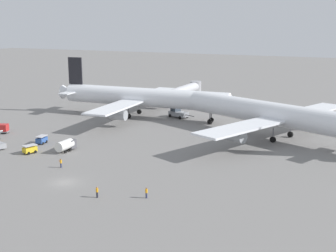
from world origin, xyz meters
TOP-DOWN VIEW (x-y plane):
  - ground_plane at (0.00, 0.00)m, footprint 600.00×600.00m
  - airliner_at_gate_left at (-13.79, 52.28)m, footprint 53.02×47.34m
  - airliner_being_pushed at (23.61, 44.40)m, footprint 49.19×48.30m
  - pushback_tug at (-4.81, 55.80)m, footprint 8.56×4.58m
  - gse_baggage_cart_near_cluster at (-19.99, 17.76)m, footprint 2.02×2.96m
  - gse_baggage_cart_trailing at (-16.99, 10.77)m, footprint 2.28×3.06m
  - gse_container_dolly_flat at (-34.82, 21.14)m, footprint 3.81×3.28m
  - gse_fuel_bowser_stubby at (-11.37, 15.17)m, footprint 2.06×4.93m
  - ground_crew_ramp_agent_by_cones at (-5.51, 6.02)m, footprint 0.46×0.36m
  - ground_crew_marshaller_foreground at (15.31, -0.23)m, footprint 0.36×0.36m
  - ground_crew_wing_walker_right at (8.56, -3.23)m, footprint 0.42×0.41m
  - jet_bridge at (-13.42, 81.38)m, footprint 4.00×23.59m

SIDE VIEW (x-z plane):
  - ground_plane at x=0.00m, z-range 0.00..0.00m
  - ground_crew_marshaller_foreground at x=15.31m, z-range 0.03..1.68m
  - gse_baggage_cart_near_cluster at x=-19.99m, z-range 0.01..1.72m
  - gse_baggage_cart_trailing at x=-16.99m, z-range 0.01..1.72m
  - ground_crew_ramp_agent_by_cones at x=-5.51m, z-range 0.04..1.73m
  - ground_crew_wing_walker_right at x=8.56m, z-range 0.04..1.76m
  - gse_container_dolly_flat at x=-34.82m, z-range 0.10..2.25m
  - pushback_tug at x=-4.81m, z-range -0.22..2.62m
  - gse_fuel_bowser_stubby at x=-11.37m, z-range 0.13..2.53m
  - jet_bridge at x=-13.42m, z-range 1.03..6.64m
  - airliner_being_pushed at x=23.61m, z-range -2.82..13.64m
  - airliner_at_gate_left at x=-13.79m, z-range -2.48..13.32m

